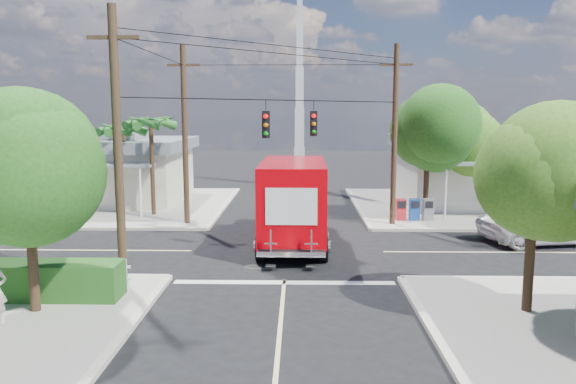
{
  "coord_description": "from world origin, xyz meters",
  "views": [
    {
      "loc": [
        0.51,
        -22.69,
        5.77
      ],
      "look_at": [
        0.0,
        2.0,
        2.2
      ],
      "focal_mm": 35.0,
      "sensor_mm": 36.0,
      "label": 1
    }
  ],
  "objects": [
    {
      "name": "sidewalk_ne",
      "position": [
        10.88,
        10.88,
        0.07
      ],
      "size": [
        14.12,
        14.12,
        0.14
      ],
      "color": "#9F9A90",
      "rests_on": "ground"
    },
    {
      "name": "building_nw",
      "position": [
        -12.0,
        12.46,
        2.22
      ],
      "size": [
        10.8,
        10.2,
        4.3
      ],
      "color": "beige",
      "rests_on": "sidewalk_nw"
    },
    {
      "name": "tree_sw_front",
      "position": [
        -6.99,
        -7.54,
        4.33
      ],
      "size": [
        3.88,
        3.78,
        6.03
      ],
      "color": "#422D1C",
      "rests_on": "sidewalk_sw"
    },
    {
      "name": "palm_nw_front",
      "position": [
        -7.5,
        7.5,
        5.04
      ],
      "size": [
        3.01,
        3.08,
        5.59
      ],
      "color": "#422D1C",
      "rests_on": "sidewalk_nw"
    },
    {
      "name": "tree_ne_front",
      "position": [
        7.21,
        6.76,
        4.77
      ],
      "size": [
        4.21,
        4.14,
        6.66
      ],
      "color": "#422D1C",
      "rests_on": "sidewalk_ne"
    },
    {
      "name": "sidewalk_nw",
      "position": [
        -10.88,
        10.88,
        0.07
      ],
      "size": [
        14.12,
        14.12,
        0.14
      ],
      "color": "#9F9A90",
      "rests_on": "ground"
    },
    {
      "name": "road_markings",
      "position": [
        0.0,
        -1.47,
        0.01
      ],
      "size": [
        32.0,
        32.0,
        0.01
      ],
      "color": "beige",
      "rests_on": "ground"
    },
    {
      "name": "delivery_truck",
      "position": [
        0.26,
        1.32,
        1.87
      ],
      "size": [
        2.84,
        8.58,
        3.69
      ],
      "color": "black",
      "rests_on": "ground"
    },
    {
      "name": "picket_fence",
      "position": [
        -7.8,
        -5.6,
        0.68
      ],
      "size": [
        5.94,
        0.06,
        1.0
      ],
      "color": "silver",
      "rests_on": "sidewalk_sw"
    },
    {
      "name": "radio_tower",
      "position": [
        0.5,
        20.0,
        5.64
      ],
      "size": [
        0.8,
        0.8,
        17.0
      ],
      "color": "silver",
      "rests_on": "ground"
    },
    {
      "name": "hedge_sw",
      "position": [
        -8.0,
        -6.4,
        0.69
      ],
      "size": [
        6.2,
        1.2,
        1.1
      ],
      "primitive_type": "cube",
      "color": "#254D1D",
      "rests_on": "sidewalk_sw"
    },
    {
      "name": "palm_nw_back",
      "position": [
        -9.5,
        9.0,
        4.67
      ],
      "size": [
        3.01,
        3.08,
        5.19
      ],
      "color": "#422D1C",
      "rests_on": "sidewalk_nw"
    },
    {
      "name": "tree_se",
      "position": [
        7.01,
        -7.24,
        4.04
      ],
      "size": [
        3.67,
        3.54,
        5.62
      ],
      "color": "#422D1C",
      "rests_on": "sidewalk_se"
    },
    {
      "name": "parked_car",
      "position": [
        11.39,
        1.8,
        0.79
      ],
      "size": [
        6.11,
        3.67,
        1.59
      ],
      "primitive_type": "imported",
      "rotation": [
        0.0,
        0.0,
        1.76
      ],
      "color": "silver",
      "rests_on": "ground"
    },
    {
      "name": "building_ne",
      "position": [
        12.5,
        11.97,
        2.32
      ],
      "size": [
        11.8,
        10.2,
        4.5
      ],
      "color": "beige",
      "rests_on": "sidewalk_ne"
    },
    {
      "name": "vending_boxes",
      "position": [
        6.5,
        6.2,
        0.69
      ],
      "size": [
        1.9,
        0.5,
        1.1
      ],
      "color": "red",
      "rests_on": "sidewalk_ne"
    },
    {
      "name": "ground",
      "position": [
        0.0,
        0.0,
        0.0
      ],
      "size": [
        120.0,
        120.0,
        0.0
      ],
      "primitive_type": "plane",
      "color": "black",
      "rests_on": "ground"
    },
    {
      "name": "utility_poles",
      "position": [
        -1.58,
        1.6,
        4.67
      ],
      "size": [
        12.0,
        10.68,
        9.0
      ],
      "color": "#473321",
      "rests_on": "ground"
    },
    {
      "name": "tree_ne_back",
      "position": [
        9.81,
        8.96,
        4.19
      ],
      "size": [
        3.77,
        3.66,
        5.82
      ],
      "color": "#422D1C",
      "rests_on": "sidewalk_ne"
    }
  ]
}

